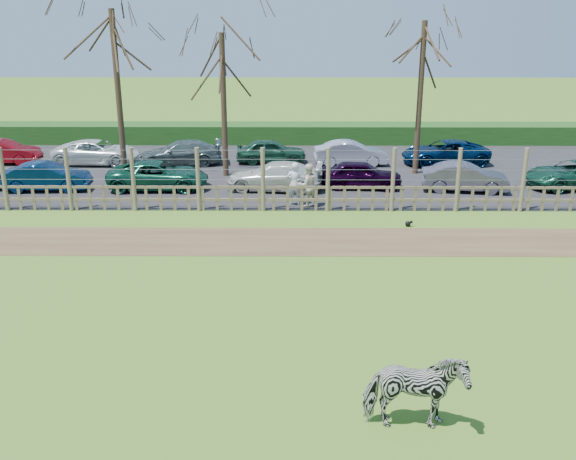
{
  "coord_description": "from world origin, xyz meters",
  "views": [
    {
      "loc": [
        1.12,
        -15.91,
        7.44
      ],
      "look_at": [
        1.0,
        2.5,
        1.1
      ],
      "focal_mm": 40.0,
      "sensor_mm": 36.0,
      "label": 1
    }
  ],
  "objects_px": {
    "car_4": "(361,174)",
    "car_7": "(3,152)",
    "visitor_a": "(295,184)",
    "tree_right": "(422,61)",
    "crow": "(408,224)",
    "zebra": "(415,392)",
    "car_10": "(271,151)",
    "car_11": "(351,153)",
    "car_6": "(575,174)",
    "car_3": "(274,176)",
    "tree_left": "(115,54)",
    "car_1": "(47,177)",
    "car_9": "(180,153)",
    "car_12": "(445,152)",
    "car_8": "(97,152)",
    "tree_mid": "(223,70)",
    "visitor_b": "(308,185)",
    "car_2": "(158,175)",
    "car_5": "(465,177)"
  },
  "relations": [
    {
      "from": "car_5",
      "to": "car_12",
      "type": "height_order",
      "value": "same"
    },
    {
      "from": "tree_mid",
      "to": "car_8",
      "type": "bearing_deg",
      "value": 160.99
    },
    {
      "from": "car_12",
      "to": "car_11",
      "type": "bearing_deg",
      "value": -92.83
    },
    {
      "from": "car_1",
      "to": "car_9",
      "type": "height_order",
      "value": "same"
    },
    {
      "from": "car_2",
      "to": "car_10",
      "type": "bearing_deg",
      "value": -44.4
    },
    {
      "from": "tree_mid",
      "to": "car_12",
      "type": "bearing_deg",
      "value": 12.36
    },
    {
      "from": "car_10",
      "to": "car_11",
      "type": "distance_m",
      "value": 4.04
    },
    {
      "from": "car_1",
      "to": "car_10",
      "type": "height_order",
      "value": "same"
    },
    {
      "from": "car_9",
      "to": "car_11",
      "type": "distance_m",
      "value": 8.55
    },
    {
      "from": "tree_mid",
      "to": "car_12",
      "type": "relative_size",
      "value": 1.58
    },
    {
      "from": "car_6",
      "to": "car_11",
      "type": "height_order",
      "value": "same"
    },
    {
      "from": "car_9",
      "to": "car_11",
      "type": "relative_size",
      "value": 1.14
    },
    {
      "from": "tree_left",
      "to": "car_2",
      "type": "xyz_separation_m",
      "value": [
        1.81,
        -1.4,
        -4.98
      ]
    },
    {
      "from": "car_3",
      "to": "tree_left",
      "type": "bearing_deg",
      "value": -96.62
    },
    {
      "from": "car_8",
      "to": "car_10",
      "type": "relative_size",
      "value": 1.23
    },
    {
      "from": "tree_right",
      "to": "car_11",
      "type": "relative_size",
      "value": 2.02
    },
    {
      "from": "visitor_a",
      "to": "tree_right",
      "type": "bearing_deg",
      "value": -132.42
    },
    {
      "from": "zebra",
      "to": "car_10",
      "type": "height_order",
      "value": "zebra"
    },
    {
      "from": "tree_mid",
      "to": "car_1",
      "type": "relative_size",
      "value": 1.87
    },
    {
      "from": "visitor_a",
      "to": "car_7",
      "type": "bearing_deg",
      "value": -20.66
    },
    {
      "from": "car_3",
      "to": "car_9",
      "type": "height_order",
      "value": "same"
    },
    {
      "from": "tree_right",
      "to": "crow",
      "type": "bearing_deg",
      "value": -101.94
    },
    {
      "from": "zebra",
      "to": "tree_left",
      "type": "bearing_deg",
      "value": 28.33
    },
    {
      "from": "car_11",
      "to": "car_7",
      "type": "bearing_deg",
      "value": 87.37
    },
    {
      "from": "tree_right",
      "to": "car_8",
      "type": "relative_size",
      "value": 1.7
    },
    {
      "from": "tree_left",
      "to": "tree_right",
      "type": "xyz_separation_m",
      "value": [
        13.5,
        1.5,
        -0.37
      ]
    },
    {
      "from": "visitor_b",
      "to": "car_3",
      "type": "bearing_deg",
      "value": -80.51
    },
    {
      "from": "car_2",
      "to": "crow",
      "type": "bearing_deg",
      "value": -117.62
    },
    {
      "from": "tree_mid",
      "to": "car_6",
      "type": "bearing_deg",
      "value": -7.84
    },
    {
      "from": "zebra",
      "to": "car_8",
      "type": "xyz_separation_m",
      "value": [
        -12.12,
        21.55,
        -0.14
      ]
    },
    {
      "from": "tree_mid",
      "to": "zebra",
      "type": "xyz_separation_m",
      "value": [
        5.39,
        -19.23,
        -4.08
      ]
    },
    {
      "from": "car_3",
      "to": "car_12",
      "type": "bearing_deg",
      "value": 125.99
    },
    {
      "from": "car_3",
      "to": "car_7",
      "type": "relative_size",
      "value": 1.14
    },
    {
      "from": "tree_right",
      "to": "car_8",
      "type": "height_order",
      "value": "tree_right"
    },
    {
      "from": "car_7",
      "to": "car_10",
      "type": "xyz_separation_m",
      "value": [
        13.55,
        0.31,
        0.0
      ]
    },
    {
      "from": "tree_mid",
      "to": "car_1",
      "type": "bearing_deg",
      "value": -160.22
    },
    {
      "from": "tree_left",
      "to": "visitor_a",
      "type": "height_order",
      "value": "tree_left"
    },
    {
      "from": "visitor_b",
      "to": "crow",
      "type": "distance_m",
      "value": 4.38
    },
    {
      "from": "tree_left",
      "to": "car_8",
      "type": "height_order",
      "value": "tree_left"
    },
    {
      "from": "car_6",
      "to": "tree_mid",
      "type": "bearing_deg",
      "value": -105.41
    },
    {
      "from": "car_10",
      "to": "car_12",
      "type": "bearing_deg",
      "value": -95.89
    },
    {
      "from": "car_1",
      "to": "car_8",
      "type": "height_order",
      "value": "same"
    },
    {
      "from": "zebra",
      "to": "car_6",
      "type": "bearing_deg",
      "value": -30.69
    },
    {
      "from": "visitor_a",
      "to": "car_10",
      "type": "relative_size",
      "value": 0.49
    },
    {
      "from": "car_11",
      "to": "car_12",
      "type": "relative_size",
      "value": 0.84
    },
    {
      "from": "car_3",
      "to": "car_9",
      "type": "bearing_deg",
      "value": -128.14
    },
    {
      "from": "crow",
      "to": "visitor_a",
      "type": "bearing_deg",
      "value": 147.74
    },
    {
      "from": "car_9",
      "to": "car_4",
      "type": "bearing_deg",
      "value": 55.64
    },
    {
      "from": "car_4",
      "to": "car_7",
      "type": "distance_m",
      "value": 18.22
    },
    {
      "from": "tree_right",
      "to": "car_7",
      "type": "relative_size",
      "value": 2.02
    }
  ]
}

